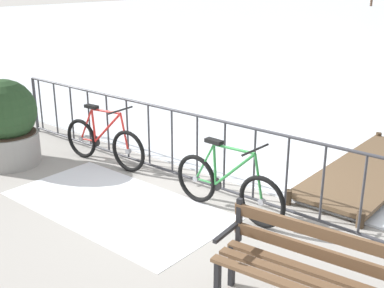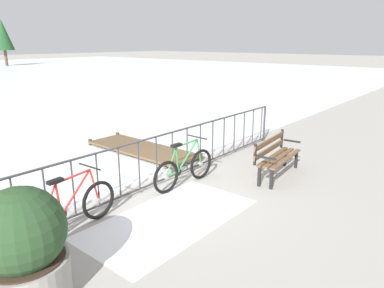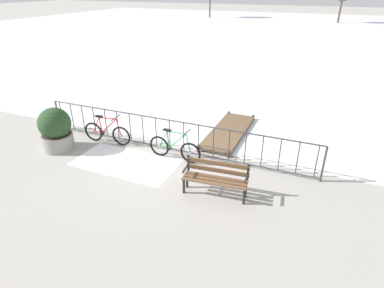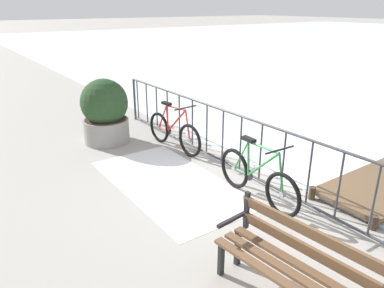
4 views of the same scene
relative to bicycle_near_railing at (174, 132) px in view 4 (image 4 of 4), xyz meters
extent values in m
plane|color=#9E9991|center=(2.16, 0.30, -0.37)|extent=(160.00, 160.00, 0.00)
cube|color=white|center=(1.27, -0.90, -0.36)|extent=(3.05, 1.58, 0.01)
cylinder|color=#38383D|center=(2.16, 0.30, 0.68)|extent=(9.00, 0.04, 0.04)
cylinder|color=#38383D|center=(2.16, 0.30, -0.29)|extent=(9.00, 0.04, 0.04)
cylinder|color=#38383D|center=(-2.34, 0.30, 0.16)|extent=(0.06, 0.06, 1.05)
cylinder|color=#38383D|center=(-2.16, 0.30, 0.20)|extent=(0.03, 0.03, 0.97)
cylinder|color=#38383D|center=(-1.68, 0.30, 0.20)|extent=(0.03, 0.03, 0.97)
cylinder|color=#38383D|center=(-1.20, 0.30, 0.20)|extent=(0.03, 0.03, 0.97)
cylinder|color=#38383D|center=(-0.72, 0.30, 0.20)|extent=(0.03, 0.03, 0.97)
cylinder|color=#38383D|center=(-0.24, 0.30, 0.20)|extent=(0.03, 0.03, 0.97)
cylinder|color=#38383D|center=(0.24, 0.30, 0.20)|extent=(0.03, 0.03, 0.97)
cylinder|color=#38383D|center=(0.72, 0.30, 0.20)|extent=(0.03, 0.03, 0.97)
cylinder|color=#38383D|center=(1.20, 0.30, 0.20)|extent=(0.03, 0.03, 0.97)
cylinder|color=#38383D|center=(1.68, 0.30, 0.20)|extent=(0.03, 0.03, 0.97)
cylinder|color=#38383D|center=(2.16, 0.30, 0.20)|extent=(0.03, 0.03, 0.97)
cylinder|color=#38383D|center=(2.64, 0.30, 0.20)|extent=(0.03, 0.03, 0.97)
cylinder|color=#38383D|center=(3.12, 0.30, 0.20)|extent=(0.03, 0.03, 0.97)
cylinder|color=#38383D|center=(3.60, 0.30, 0.20)|extent=(0.03, 0.03, 0.97)
cylinder|color=#38383D|center=(4.08, 0.30, 0.20)|extent=(0.03, 0.03, 0.97)
torus|color=black|center=(-0.52, -0.04, -0.04)|extent=(0.66, 0.11, 0.66)
cylinder|color=gray|center=(-0.52, -0.04, -0.04)|extent=(0.08, 0.07, 0.08)
torus|color=black|center=(0.53, 0.04, -0.04)|extent=(0.66, 0.11, 0.66)
cylinder|color=gray|center=(0.53, 0.04, -0.04)|extent=(0.08, 0.07, 0.08)
cylinder|color=red|center=(-0.21, -0.01, 0.25)|extent=(0.08, 0.04, 0.53)
cylinder|color=red|center=(0.11, 0.01, 0.26)|extent=(0.61, 0.08, 0.59)
cylinder|color=red|center=(0.09, 0.01, 0.53)|extent=(0.63, 0.08, 0.07)
cylinder|color=red|center=(-0.35, -0.03, -0.03)|extent=(0.34, 0.05, 0.05)
cylinder|color=red|center=(-0.37, -0.03, 0.24)|extent=(0.32, 0.05, 0.56)
cylinder|color=red|center=(0.46, 0.03, 0.25)|extent=(0.16, 0.04, 0.59)
cube|color=black|center=(-0.23, -0.02, 0.55)|extent=(0.25, 0.12, 0.05)
cylinder|color=black|center=(0.40, 0.03, 0.59)|extent=(0.07, 0.52, 0.03)
cylinder|color=black|center=(-0.18, -0.01, -0.02)|extent=(0.18, 0.03, 0.18)
torus|color=black|center=(2.01, -0.11, -0.04)|extent=(0.66, 0.08, 0.66)
cylinder|color=gray|center=(2.01, -0.11, -0.04)|extent=(0.08, 0.06, 0.08)
torus|color=black|center=(3.05, -0.15, -0.04)|extent=(0.66, 0.08, 0.66)
cylinder|color=gray|center=(3.05, -0.15, -0.04)|extent=(0.08, 0.06, 0.08)
cylinder|color=#2D843D|center=(2.32, -0.12, 0.25)|extent=(0.08, 0.04, 0.53)
cylinder|color=#2D843D|center=(2.63, -0.13, 0.26)|extent=(0.61, 0.06, 0.59)
cylinder|color=#2D843D|center=(2.61, -0.13, 0.53)|extent=(0.63, 0.06, 0.07)
cylinder|color=#2D843D|center=(2.17, -0.12, -0.03)|extent=(0.34, 0.04, 0.05)
cylinder|color=#2D843D|center=(2.15, -0.11, 0.24)|extent=(0.32, 0.04, 0.56)
cylinder|color=#2D843D|center=(2.99, -0.15, 0.25)|extent=(0.16, 0.04, 0.59)
cube|color=black|center=(2.30, -0.12, 0.55)|extent=(0.24, 0.11, 0.05)
cylinder|color=black|center=(2.93, -0.14, 0.59)|extent=(0.05, 0.52, 0.03)
cylinder|color=black|center=(2.34, -0.12, -0.02)|extent=(0.18, 0.03, 0.18)
cube|color=brown|center=(4.23, -1.25, 0.07)|extent=(1.60, 0.26, 0.04)
cube|color=brown|center=(4.25, -1.40, 0.07)|extent=(1.60, 0.26, 0.04)
cube|color=brown|center=(4.26, -1.56, 0.07)|extent=(1.60, 0.26, 0.04)
cube|color=brown|center=(4.22, -1.15, 0.21)|extent=(1.60, 0.21, 0.12)
cube|color=brown|center=(4.22, -1.15, 0.41)|extent=(1.60, 0.21, 0.12)
cube|color=black|center=(3.50, -1.61, -0.15)|extent=(0.06, 0.06, 0.44)
cube|color=black|center=(3.48, -1.34, -0.15)|extent=(0.06, 0.06, 0.44)
cube|color=black|center=(3.46, -1.23, 0.30)|extent=(0.05, 0.05, 0.45)
cube|color=black|center=(3.49, -1.48, 0.27)|extent=(0.08, 0.40, 0.04)
cylinder|color=gray|center=(-1.19, -0.96, -0.12)|extent=(0.96, 0.96, 0.51)
cylinder|color=#38281E|center=(-1.19, -0.96, 0.15)|extent=(0.89, 0.89, 0.02)
sphere|color=#264223|center=(-1.19, -0.96, 0.51)|extent=(1.00, 1.00, 1.00)
cylinder|color=#433323|center=(3.00, 0.60, -0.27)|extent=(0.10, 0.10, 0.20)
cylinder|color=#433323|center=(3.99, 0.60, -0.27)|extent=(0.10, 0.10, 0.20)
camera|label=1|loc=(5.84, -4.76, 2.54)|focal=46.01mm
camera|label=2|loc=(-2.68, -4.66, 2.51)|focal=33.34mm
camera|label=3|loc=(6.31, -7.69, 4.38)|focal=29.85mm
camera|label=4|loc=(6.00, -3.75, 2.42)|focal=34.19mm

